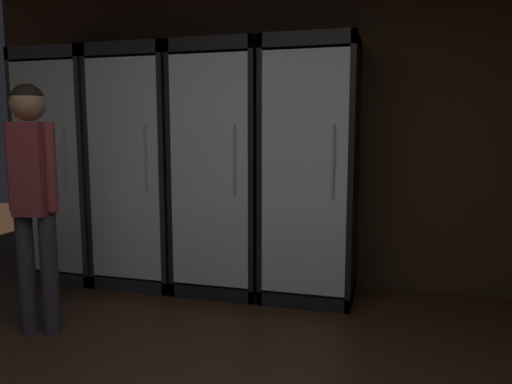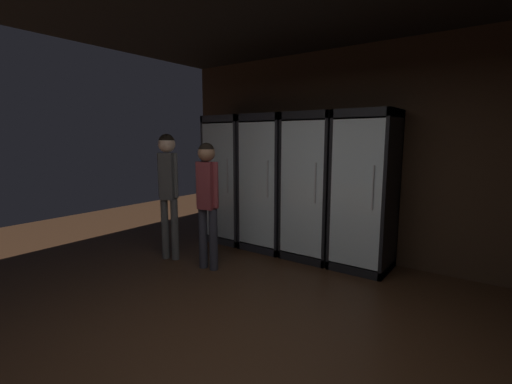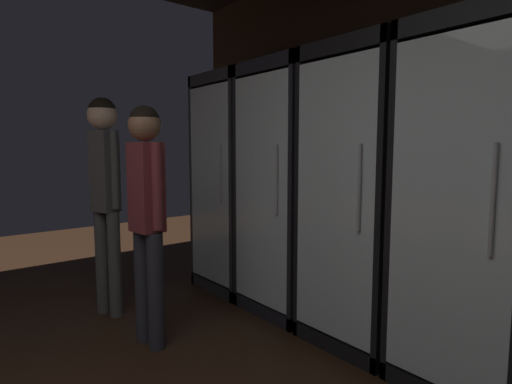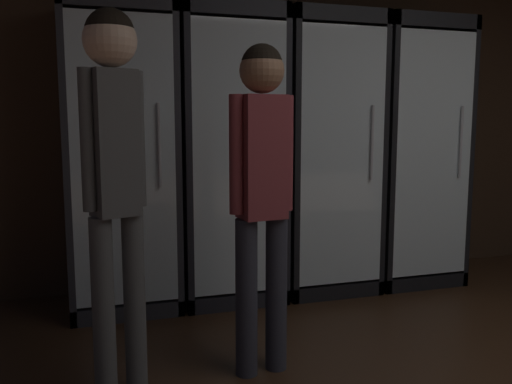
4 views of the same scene
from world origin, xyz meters
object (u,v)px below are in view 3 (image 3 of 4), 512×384
shopper_near (147,201)px  cooler_center (369,199)px  shopper_far (105,177)px  cooler_far_left (242,185)px  cooler_left (295,191)px  cooler_right (480,214)px

shopper_near → cooler_center: bearing=55.2°
shopper_near → shopper_far: (-0.67, -0.04, 0.12)m
cooler_far_left → cooler_left: size_ratio=1.00×
cooler_center → shopper_far: 1.95m
cooler_left → shopper_far: 1.48m
cooler_far_left → cooler_left: bearing=0.2°
shopper_near → shopper_far: shopper_far is taller
cooler_right → shopper_near: cooler_right is taller
cooler_left → shopper_far: (-0.80, -1.24, 0.12)m
cooler_left → shopper_far: size_ratio=1.17×
shopper_near → shopper_far: 0.68m
cooler_left → cooler_center: same height
cooler_far_left → cooler_center: same height
cooler_center → shopper_near: bearing=-124.8°
cooler_left → shopper_near: 1.21m
cooler_right → cooler_center: bearing=180.0°
cooler_right → shopper_near: (-1.54, -1.20, 0.01)m
cooler_right → shopper_far: 2.54m
cooler_far_left → shopper_far: bearing=-94.0°
shopper_far → shopper_near: bearing=3.3°
cooler_left → cooler_center: (0.71, -0.00, -0.00)m
cooler_left → cooler_right: same height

